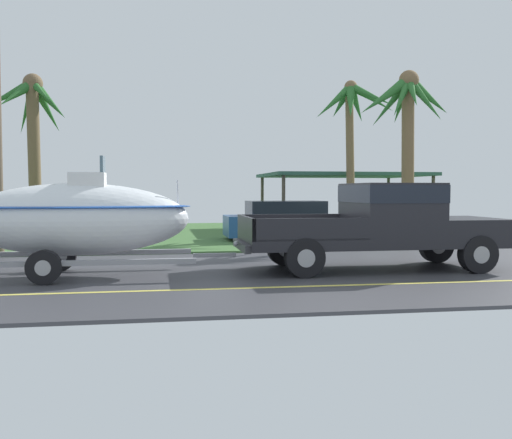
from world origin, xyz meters
TOP-DOWN VIEW (x-y plane):
  - ground at (0.00, 8.38)m, footprint 36.00×22.00m
  - pickup_truck_towing at (1.21, 0.18)m, footprint 5.94×2.15m
  - boat_on_trailer at (-5.46, 0.18)m, footprint 5.79×2.16m
  - parked_sedan_near at (0.68, 7.58)m, footprint 4.59×1.86m
  - carport_awning at (4.18, 12.65)m, footprint 6.77×5.19m
  - palm_tree_near_left at (3.64, 9.75)m, footprint 3.41×3.14m
  - palm_tree_near_right at (-8.11, 9.46)m, footprint 3.06×2.85m
  - palm_tree_mid at (4.28, 6.14)m, footprint 3.43×2.34m

SIDE VIEW (x-z plane):
  - ground at x=0.00m, z-range -0.07..0.04m
  - parked_sedan_near at x=0.68m, z-range -0.02..1.36m
  - pickup_truck_towing at x=1.21m, z-range 0.11..2.00m
  - boat_on_trailer at x=-5.46m, z-range -0.04..2.38m
  - carport_awning at x=4.18m, z-range 1.13..3.61m
  - palm_tree_near_right at x=-8.11m, z-range 1.27..7.08m
  - palm_tree_mid at x=4.28m, z-range 1.36..7.03m
  - palm_tree_near_left at x=3.64m, z-range 1.63..7.61m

